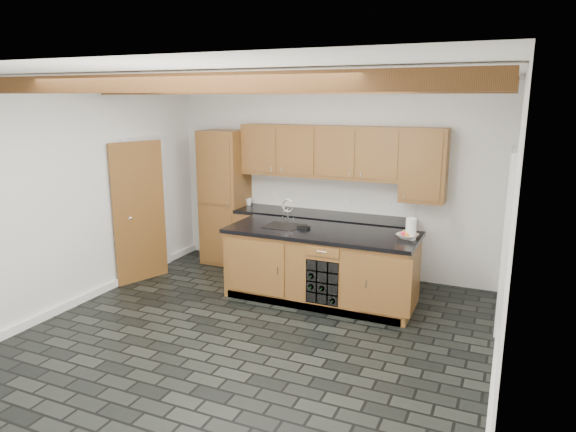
# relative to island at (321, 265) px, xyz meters

# --- Properties ---
(ground) EXTENTS (5.00, 5.00, 0.00)m
(ground) POSITION_rel_island_xyz_m (-0.31, -1.28, -0.46)
(ground) COLOR black
(ground) RESTS_ON ground
(room_shell) EXTENTS (5.01, 5.00, 5.00)m
(room_shell) POSITION_rel_island_xyz_m (-0.39, -0.75, 1.06)
(room_shell) COLOR white
(room_shell) RESTS_ON ground
(back_cabinetry) EXTENTS (3.65, 0.62, 2.20)m
(back_cabinetry) POSITION_rel_island_xyz_m (-0.68, 0.95, 0.51)
(back_cabinetry) COLOR brown
(back_cabinetry) RESTS_ON ground
(island) EXTENTS (2.48, 0.96, 0.93)m
(island) POSITION_rel_island_xyz_m (0.00, 0.00, 0.00)
(island) COLOR brown
(island) RESTS_ON ground
(faucet) EXTENTS (0.45, 0.40, 0.34)m
(faucet) POSITION_rel_island_xyz_m (-0.56, 0.05, 0.50)
(faucet) COLOR black
(faucet) RESTS_ON island
(kitchen_scale) EXTENTS (0.17, 0.11, 0.05)m
(kitchen_scale) POSITION_rel_island_xyz_m (-0.26, 0.02, 0.49)
(kitchen_scale) COLOR black
(kitchen_scale) RESTS_ON island
(fruit_bowl) EXTENTS (0.32, 0.32, 0.06)m
(fruit_bowl) POSITION_rel_island_xyz_m (1.07, 0.06, 0.50)
(fruit_bowl) COLOR beige
(fruit_bowl) RESTS_ON island
(fruit_cluster) EXTENTS (0.16, 0.17, 0.07)m
(fruit_cluster) POSITION_rel_island_xyz_m (1.07, 0.06, 0.53)
(fruit_cluster) COLOR red
(fruit_cluster) RESTS_ON fruit_bowl
(paper_towel) EXTENTS (0.13, 0.13, 0.26)m
(paper_towel) POSITION_rel_island_xyz_m (1.11, 0.05, 0.59)
(paper_towel) COLOR white
(paper_towel) RESTS_ON island
(mug) EXTENTS (0.12, 0.12, 0.11)m
(mug) POSITION_rel_island_xyz_m (-1.61, 1.04, 0.52)
(mug) COLOR white
(mug) RESTS_ON back_cabinetry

